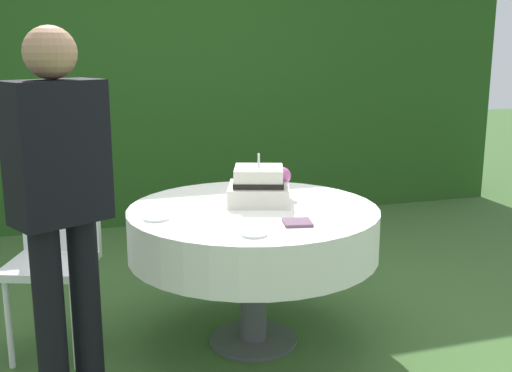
{
  "coord_description": "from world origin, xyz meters",
  "views": [
    {
      "loc": [
        -0.9,
        -2.89,
        1.52
      ],
      "look_at": [
        0.03,
        0.04,
        0.83
      ],
      "focal_mm": 43.62,
      "sensor_mm": 36.0,
      "label": 1
    }
  ],
  "objects_px": {
    "napkin_stack": "(297,222)",
    "garden_chair": "(55,246)",
    "serving_plate_left": "(254,234)",
    "cake_table": "(253,231)",
    "serving_plate_near": "(156,218)",
    "wedding_cake": "(260,186)",
    "serving_plate_far": "(246,187)",
    "standing_person": "(61,202)"
  },
  "relations": [
    {
      "from": "serving_plate_near",
      "to": "standing_person",
      "type": "xyz_separation_m",
      "value": [
        -0.42,
        -0.35,
        0.19
      ]
    },
    {
      "from": "serving_plate_left",
      "to": "garden_chair",
      "type": "height_order",
      "value": "garden_chair"
    },
    {
      "from": "wedding_cake",
      "to": "serving_plate_near",
      "type": "height_order",
      "value": "wedding_cake"
    },
    {
      "from": "napkin_stack",
      "to": "garden_chair",
      "type": "distance_m",
      "value": 1.24
    },
    {
      "from": "cake_table",
      "to": "standing_person",
      "type": "distance_m",
      "value": 1.06
    },
    {
      "from": "serving_plate_far",
      "to": "standing_person",
      "type": "relative_size",
      "value": 0.08
    },
    {
      "from": "wedding_cake",
      "to": "serving_plate_far",
      "type": "relative_size",
      "value": 2.99
    },
    {
      "from": "serving_plate_left",
      "to": "standing_person",
      "type": "bearing_deg",
      "value": 177.64
    },
    {
      "from": "serving_plate_near",
      "to": "standing_person",
      "type": "height_order",
      "value": "standing_person"
    },
    {
      "from": "wedding_cake",
      "to": "serving_plate_near",
      "type": "xyz_separation_m",
      "value": [
        -0.56,
        -0.16,
        -0.08
      ]
    },
    {
      "from": "napkin_stack",
      "to": "standing_person",
      "type": "bearing_deg",
      "value": -175.82
    },
    {
      "from": "cake_table",
      "to": "garden_chair",
      "type": "relative_size",
      "value": 1.42
    },
    {
      "from": "garden_chair",
      "to": "standing_person",
      "type": "height_order",
      "value": "standing_person"
    },
    {
      "from": "wedding_cake",
      "to": "serving_plate_far",
      "type": "height_order",
      "value": "wedding_cake"
    },
    {
      "from": "serving_plate_left",
      "to": "garden_chair",
      "type": "bearing_deg",
      "value": 139.46
    },
    {
      "from": "cake_table",
      "to": "napkin_stack",
      "type": "distance_m",
      "value": 0.38
    },
    {
      "from": "serving_plate_near",
      "to": "serving_plate_left",
      "type": "bearing_deg",
      "value": -46.18
    },
    {
      "from": "cake_table",
      "to": "napkin_stack",
      "type": "xyz_separation_m",
      "value": [
        0.1,
        -0.34,
        0.13
      ]
    },
    {
      "from": "cake_table",
      "to": "serving_plate_left",
      "type": "distance_m",
      "value": 0.49
    },
    {
      "from": "wedding_cake",
      "to": "standing_person",
      "type": "xyz_separation_m",
      "value": [
        -0.98,
        -0.51,
        0.11
      ]
    },
    {
      "from": "serving_plate_near",
      "to": "serving_plate_far",
      "type": "xyz_separation_m",
      "value": [
        0.59,
        0.51,
        0.0
      ]
    },
    {
      "from": "cake_table",
      "to": "wedding_cake",
      "type": "distance_m",
      "value": 0.24
    },
    {
      "from": "serving_plate_far",
      "to": "napkin_stack",
      "type": "relative_size",
      "value": 1.05
    },
    {
      "from": "serving_plate_far",
      "to": "standing_person",
      "type": "height_order",
      "value": "standing_person"
    },
    {
      "from": "garden_chair",
      "to": "serving_plate_near",
      "type": "bearing_deg",
      "value": -35.36
    },
    {
      "from": "wedding_cake",
      "to": "garden_chair",
      "type": "relative_size",
      "value": 0.45
    },
    {
      "from": "serving_plate_left",
      "to": "garden_chair",
      "type": "relative_size",
      "value": 0.13
    },
    {
      "from": "serving_plate_far",
      "to": "garden_chair",
      "type": "bearing_deg",
      "value": -170.4
    },
    {
      "from": "napkin_stack",
      "to": "garden_chair",
      "type": "xyz_separation_m",
      "value": [
        -1.07,
        0.6,
        -0.2
      ]
    },
    {
      "from": "serving_plate_far",
      "to": "wedding_cake",
      "type": "bearing_deg",
      "value": -94.28
    },
    {
      "from": "serving_plate_left",
      "to": "napkin_stack",
      "type": "xyz_separation_m",
      "value": [
        0.24,
        0.11,
        0.0
      ]
    },
    {
      "from": "wedding_cake",
      "to": "serving_plate_near",
      "type": "bearing_deg",
      "value": -163.69
    },
    {
      "from": "cake_table",
      "to": "garden_chair",
      "type": "xyz_separation_m",
      "value": [
        -0.96,
        0.26,
        -0.07
      ]
    },
    {
      "from": "cake_table",
      "to": "serving_plate_near",
      "type": "bearing_deg",
      "value": -171.8
    },
    {
      "from": "cake_table",
      "to": "wedding_cake",
      "type": "height_order",
      "value": "wedding_cake"
    },
    {
      "from": "serving_plate_far",
      "to": "standing_person",
      "type": "distance_m",
      "value": 1.33
    },
    {
      "from": "serving_plate_left",
      "to": "napkin_stack",
      "type": "distance_m",
      "value": 0.26
    },
    {
      "from": "napkin_stack",
      "to": "standing_person",
      "type": "relative_size",
      "value": 0.08
    },
    {
      "from": "garden_chair",
      "to": "cake_table",
      "type": "bearing_deg",
      "value": -14.98
    },
    {
      "from": "garden_chair",
      "to": "serving_plate_far",
      "type": "bearing_deg",
      "value": 9.6
    },
    {
      "from": "standing_person",
      "to": "serving_plate_near",
      "type": "bearing_deg",
      "value": 39.51
    },
    {
      "from": "wedding_cake",
      "to": "napkin_stack",
      "type": "distance_m",
      "value": 0.44
    }
  ]
}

